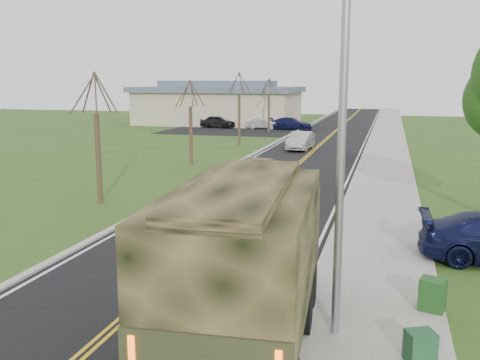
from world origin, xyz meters
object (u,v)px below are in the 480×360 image
at_px(suv_champagne, 254,174).
at_px(utility_box_near, 433,294).
at_px(utility_box_far, 420,347).
at_px(sedan_silver, 301,141).
at_px(military_truck, 248,251).

height_order(suv_champagne, utility_box_near, suv_champagne).
distance_m(suv_champagne, utility_box_far, 18.25).
relative_size(suv_champagne, utility_box_far, 8.75).
relative_size(suv_champagne, sedan_silver, 1.25).
bearing_deg(utility_box_far, sedan_silver, 79.19).
bearing_deg(sedan_silver, utility_box_far, -74.21).
relative_size(suv_champagne, utility_box_near, 7.11).
xyz_separation_m(military_truck, utility_box_near, (3.96, 2.80, -1.66)).
relative_size(sedan_silver, utility_box_far, 6.98).
relative_size(military_truck, utility_box_far, 11.87).
distance_m(utility_box_near, utility_box_far, 2.72).
bearing_deg(sedan_silver, utility_box_near, -72.36).
relative_size(sedan_silver, utility_box_near, 5.67).
distance_m(military_truck, suv_champagne, 17.23).
bearing_deg(utility_box_near, military_truck, -128.96).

